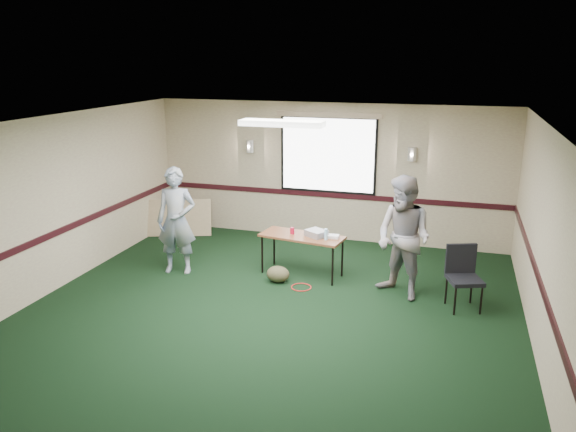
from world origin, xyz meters
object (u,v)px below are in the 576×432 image
(projector, at_px, (316,233))
(person_right, at_px, (404,238))
(conference_chair, at_px, (463,272))
(person_left, at_px, (176,221))
(folding_table, at_px, (302,238))

(projector, height_order, person_right, person_right)
(conference_chair, relative_size, person_right, 0.49)
(conference_chair, relative_size, person_left, 0.51)
(person_right, bearing_deg, folding_table, -160.61)
(person_right, bearing_deg, projector, -163.56)
(conference_chair, bearing_deg, folding_table, 148.33)
(conference_chair, height_order, person_left, person_left)
(projector, relative_size, conference_chair, 0.35)
(projector, height_order, person_left, person_left)
(projector, distance_m, conference_chair, 2.40)
(projector, bearing_deg, folding_table, -142.97)
(folding_table, height_order, person_left, person_left)
(folding_table, bearing_deg, person_left, -158.01)
(folding_table, relative_size, conference_chair, 1.57)
(conference_chair, distance_m, person_right, 0.97)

